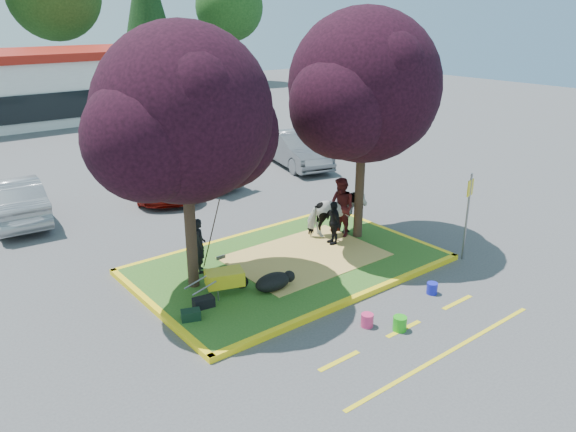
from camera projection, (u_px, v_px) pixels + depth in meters
ground at (289, 267)px, 15.82m from camera, size 90.00×90.00×0.00m
median_island at (289, 264)px, 15.79m from camera, size 8.00×5.00×0.15m
curb_near at (353, 299)px, 13.89m from camera, size 8.30×0.16×0.15m
curb_far at (238, 237)px, 17.70m from camera, size 8.30×0.16×0.15m
curb_left at (155, 309)px, 13.42m from camera, size 0.16×5.30×0.15m
curb_right at (388, 231)px, 18.16m from camera, size 0.16×5.30×0.15m
straw_bedding at (305, 256)px, 16.11m from camera, size 4.20×3.00×0.01m
tree_purple_left at (185, 122)px, 12.98m from camera, size 5.06×4.20×6.51m
tree_purple_right at (365, 93)px, 16.08m from camera, size 5.30×4.40×6.82m
fire_lane_stripe_a at (339, 361)px, 11.56m from camera, size 1.10×0.12×0.01m
fire_lane_stripe_b at (404, 329)px, 12.72m from camera, size 1.10×0.12×0.01m
fire_lane_stripe_c at (457, 302)px, 13.88m from camera, size 1.10×0.12×0.01m
fire_lane_long at (447, 353)px, 11.84m from camera, size 6.00×0.10×0.01m
retail_building at (49, 84)px, 36.84m from camera, size 20.40×8.40×4.40m
cow at (336, 214)px, 17.32m from camera, size 1.91×1.31×1.47m
calf at (273, 282)px, 14.12m from camera, size 1.12×0.83×0.43m
handler at (199, 245)px, 14.96m from camera, size 0.50×0.63×1.51m
visitor_a at (341, 207)px, 17.33m from camera, size 0.77×0.95×1.85m
visitor_b at (333, 223)px, 16.79m from camera, size 0.53×0.85×1.34m
wheelbarrow at (225, 278)px, 13.86m from camera, size 1.65×0.82×0.62m
gear_bag_dark at (204, 302)px, 13.32m from camera, size 0.53×0.34×0.25m
gear_bag_green at (191, 315)px, 12.79m from camera, size 0.50×0.41×0.23m
sign_post at (468, 207)px, 15.78m from camera, size 0.36×0.11×2.57m
bucket_green at (400, 324)px, 12.63m from camera, size 0.32×0.32×0.34m
bucket_pink at (367, 320)px, 12.79m from camera, size 0.38×0.38×0.31m
bucket_blue at (432, 288)px, 14.27m from camera, size 0.33×0.33×0.30m
car_silver at (13, 199)px, 19.05m from camera, size 2.00×4.78×1.54m
car_red at (166, 177)px, 21.97m from camera, size 4.08×5.37×1.36m
car_white at (191, 166)px, 23.23m from camera, size 3.03×5.28×1.44m
car_grey at (296, 149)px, 25.85m from camera, size 2.75×5.06×1.58m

